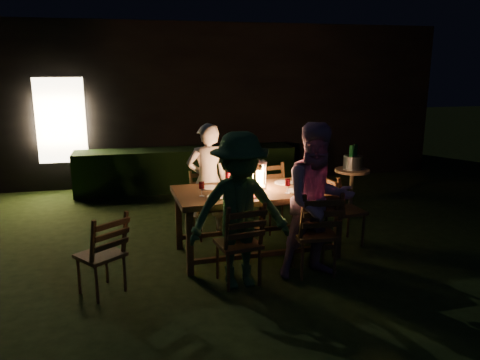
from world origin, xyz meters
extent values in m
plane|color=black|center=(0.00, 0.00, 0.00)|extent=(40.00, 40.00, 0.00)
cube|color=black|center=(0.00, 6.20, 1.60)|extent=(10.00, 4.00, 3.20)
cube|color=#FFE5B2|center=(-2.80, 4.21, 1.35)|extent=(0.90, 0.06, 1.60)
cube|color=black|center=(-0.50, 3.75, 0.40)|extent=(4.20, 0.70, 0.80)
cube|color=#50321A|center=(-0.02, 0.26, 0.81)|extent=(2.08, 1.11, 0.07)
cube|color=#50321A|center=(-0.92, -0.20, 0.37)|extent=(0.08, 0.08, 0.75)
cube|color=#50321A|center=(-0.96, 0.63, 0.37)|extent=(0.08, 0.08, 0.75)
cube|color=#50321A|center=(0.93, -0.11, 0.37)|extent=(0.08, 0.08, 0.75)
cube|color=#50321A|center=(0.89, 0.73, 0.37)|extent=(0.08, 0.08, 0.75)
cube|color=#50321A|center=(-0.43, -0.51, 0.45)|extent=(0.50, 0.49, 0.04)
cube|color=#50321A|center=(-0.40, -0.70, 0.73)|extent=(0.46, 0.22, 0.52)
cube|color=#50321A|center=(0.47, -0.46, 0.48)|extent=(0.49, 0.47, 0.04)
cube|color=#50321A|center=(0.46, -0.66, 0.78)|extent=(0.47, 0.17, 0.55)
cube|color=#50321A|center=(-0.50, 0.99, 0.43)|extent=(0.48, 0.47, 0.04)
cube|color=#50321A|center=(-0.53, 1.17, 0.70)|extent=(0.44, 0.21, 0.50)
cube|color=#50321A|center=(0.50, 1.04, 0.45)|extent=(0.50, 0.48, 0.04)
cube|color=#50321A|center=(0.47, 1.23, 0.73)|extent=(0.46, 0.21, 0.52)
cube|color=#50321A|center=(1.23, 0.33, 0.46)|extent=(0.47, 0.49, 0.04)
cube|color=#50321A|center=(1.04, 0.31, 0.75)|extent=(0.20, 0.46, 0.53)
cube|color=#50321A|center=(-1.88, -0.43, 0.43)|extent=(0.57, 0.57, 0.04)
cube|color=#50321A|center=(-1.78, -0.57, 0.69)|extent=(0.42, 0.36, 0.49)
imported|color=white|center=(-0.51, 1.06, 0.80)|extent=(0.60, 0.41, 1.60)
imported|color=#B47CA7|center=(0.47, -0.53, 0.88)|extent=(0.89, 0.71, 1.76)
imported|color=#2C5930|center=(-0.43, -0.58, 0.85)|extent=(1.12, 0.68, 1.69)
cube|color=white|center=(0.03, 0.32, 0.86)|extent=(0.15, 0.15, 0.03)
cube|color=white|center=(0.03, 0.32, 1.18)|extent=(0.16, 0.16, 0.03)
cylinder|color=#FF9E3F|center=(0.03, 0.32, 0.98)|extent=(0.09, 0.09, 0.18)
cylinder|color=white|center=(-0.58, 0.46, 0.85)|extent=(0.25, 0.25, 0.01)
cylinder|color=white|center=(-0.56, 0.02, 0.85)|extent=(0.25, 0.25, 0.01)
cylinder|color=white|center=(0.42, 0.51, 0.85)|extent=(0.25, 0.25, 0.01)
cylinder|color=white|center=(0.44, 0.07, 0.85)|extent=(0.25, 0.25, 0.01)
cylinder|color=#0F471E|center=(-0.27, 0.25, 0.99)|extent=(0.07, 0.07, 0.28)
cube|color=red|center=(-0.15, -0.06, 0.85)|extent=(0.18, 0.14, 0.01)
cube|color=red|center=(0.55, -0.01, 0.85)|extent=(0.18, 0.14, 0.01)
cube|color=black|center=(-0.62, -0.07, 0.85)|extent=(0.14, 0.07, 0.01)
cylinder|color=#8B6645|center=(1.90, 1.52, 0.72)|extent=(0.55, 0.55, 0.04)
cylinder|color=#8B6645|center=(1.90, 1.52, 0.36)|extent=(0.06, 0.06, 0.72)
cylinder|color=#A5A8AD|center=(1.90, 1.52, 0.85)|extent=(0.30, 0.30, 0.22)
cylinder|color=#0F471E|center=(1.85, 1.48, 0.90)|extent=(0.07, 0.07, 0.32)
cylinder|color=#0F471E|center=(1.95, 1.56, 0.90)|extent=(0.07, 0.07, 0.32)
camera|label=1|loc=(-1.49, -5.19, 2.33)|focal=35.00mm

